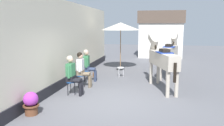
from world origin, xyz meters
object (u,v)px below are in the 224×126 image
object	(u,v)px
seated_visitor_middle	(82,68)
cafe_parasol	(121,27)
saddled_horse_near	(162,59)
spare_stool_white	(121,69)
satchel_bag	(94,75)
seated_visitor_far	(88,64)
saddled_horse_far	(170,52)
seated_visitor_near	(72,73)
flower_planter_near	(31,103)

from	to	relation	value
seated_visitor_middle	cafe_parasol	world-z (taller)	cafe_parasol
saddled_horse_near	spare_stool_white	size ratio (longest dim) A/B	6.27
saddled_horse_near	satchel_bag	bearing A→B (deg)	153.32
seated_visitor_middle	spare_stool_white	world-z (taller)	seated_visitor_middle
seated_visitor_far	saddled_horse_far	distance (m)	3.96
seated_visitor_near	spare_stool_white	xyz separation A→B (m)	(1.18, 3.20, -0.38)
seated_visitor_near	cafe_parasol	world-z (taller)	cafe_parasol
cafe_parasol	satchel_bag	xyz separation A→B (m)	(-0.93, -2.02, -2.26)
saddled_horse_near	cafe_parasol	world-z (taller)	cafe_parasol
seated_visitor_middle	flower_planter_near	bearing A→B (deg)	-98.06
cafe_parasol	flower_planter_near	bearing A→B (deg)	-100.76
cafe_parasol	seated_visitor_middle	bearing A→B (deg)	-102.83
flower_planter_near	satchel_bag	distance (m)	4.98
saddled_horse_near	satchel_bag	size ratio (longest dim) A/B	10.30
seated_visitor_middle	saddled_horse_near	xyz separation A→B (m)	(3.07, 0.34, 0.38)
flower_planter_near	spare_stool_white	xyz separation A→B (m)	(1.63, 5.16, 0.07)
saddled_horse_near	flower_planter_near	distance (m)	4.95
spare_stool_white	seated_visitor_middle	bearing A→B (deg)	-119.50
seated_visitor_near	spare_stool_white	bearing A→B (deg)	69.73
saddled_horse_near	saddled_horse_far	size ratio (longest dim) A/B	0.98
spare_stool_white	satchel_bag	xyz separation A→B (m)	(-1.23, -0.21, -0.30)
flower_planter_near	spare_stool_white	distance (m)	5.41
seated_visitor_far	saddled_horse_near	bearing A→B (deg)	-11.85
seated_visitor_far	satchel_bag	bearing A→B (deg)	88.28
seated_visitor_near	satchel_bag	world-z (taller)	seated_visitor_near
seated_visitor_middle	cafe_parasol	size ratio (longest dim) A/B	0.54
seated_visitor_near	seated_visitor_middle	xyz separation A→B (m)	(-0.01, 1.09, 0.00)
seated_visitor_middle	flower_planter_near	size ratio (longest dim) A/B	2.17
seated_visitor_far	spare_stool_white	xyz separation A→B (m)	(1.26, 1.11, -0.38)
saddled_horse_near	saddled_horse_far	distance (m)	2.45
saddled_horse_far	spare_stool_white	size ratio (longest dim) A/B	6.39
cafe_parasol	seated_visitor_far	bearing A→B (deg)	-108.14
seated_visitor_near	seated_visitor_middle	distance (m)	1.09
seated_visitor_far	satchel_bag	world-z (taller)	seated_visitor_far
flower_planter_near	cafe_parasol	size ratio (longest dim) A/B	0.25
seated_visitor_middle	seated_visitor_far	distance (m)	1.00
flower_planter_near	cafe_parasol	xyz separation A→B (m)	(1.33, 6.98, 2.03)
seated_visitor_near	spare_stool_white	size ratio (longest dim) A/B	3.02
seated_visitor_near	saddled_horse_near	bearing A→B (deg)	25.04
seated_visitor_far	spare_stool_white	bearing A→B (deg)	41.42
satchel_bag	seated_visitor_far	bearing A→B (deg)	-8.37
seated_visitor_near	flower_planter_near	world-z (taller)	seated_visitor_near
seated_visitor_near	satchel_bag	xyz separation A→B (m)	(-0.05, 2.99, -0.68)
saddled_horse_near	seated_visitor_near	bearing A→B (deg)	-154.96
seated_visitor_near	seated_visitor_far	xyz separation A→B (m)	(-0.08, 2.09, 0.00)
saddled_horse_near	cafe_parasol	xyz separation A→B (m)	(-2.18, 3.58, 1.20)
saddled_horse_far	spare_stool_white	xyz separation A→B (m)	(-2.27, -0.65, -0.76)
saddled_horse_far	satchel_bag	bearing A→B (deg)	-166.23
flower_planter_near	saddled_horse_near	bearing A→B (deg)	44.10
satchel_bag	saddled_horse_near	bearing A→B (deg)	56.66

